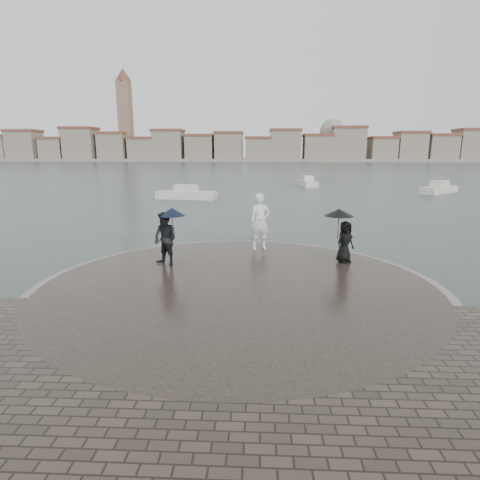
{
  "coord_description": "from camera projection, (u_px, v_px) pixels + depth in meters",
  "views": [
    {
      "loc": [
        0.62,
        -8.18,
        4.34
      ],
      "look_at": [
        0.0,
        4.8,
        1.45
      ],
      "focal_mm": 30.0,
      "sensor_mm": 36.0,
      "label": 1
    }
  ],
  "objects": [
    {
      "name": "boats",
      "position": [
        316.0,
        189.0,
        43.13
      ],
      "size": [
        31.02,
        18.39,
        1.5
      ],
      "color": "silver",
      "rests_on": "ground"
    },
    {
      "name": "statue",
      "position": [
        260.0,
        222.0,
        16.4
      ],
      "size": [
        0.95,
        0.73,
        2.31
      ],
      "primitive_type": "imported",
      "rotation": [
        0.0,
        0.0,
        0.24
      ],
      "color": "white",
      "rests_on": "quay_tip"
    },
    {
      "name": "far_skyline",
      "position": [
        243.0,
        148.0,
        164.7
      ],
      "size": [
        260.0,
        20.0,
        37.0
      ],
      "color": "gray",
      "rests_on": "ground"
    },
    {
      "name": "visitor_left",
      "position": [
        166.0,
        234.0,
        14.12
      ],
      "size": [
        1.3,
        1.12,
        2.04
      ],
      "color": "black",
      "rests_on": "quay_tip"
    },
    {
      "name": "kerb_ring",
      "position": [
        238.0,
        290.0,
        12.32
      ],
      "size": [
        12.5,
        12.5,
        0.32
      ],
      "primitive_type": "cylinder",
      "color": "gray",
      "rests_on": "ground"
    },
    {
      "name": "quay_tip",
      "position": [
        238.0,
        289.0,
        12.32
      ],
      "size": [
        11.9,
        11.9,
        0.36
      ],
      "primitive_type": "cylinder",
      "color": "#2D261E",
      "rests_on": "ground"
    },
    {
      "name": "visitor_right",
      "position": [
        343.0,
        231.0,
        14.48
      ],
      "size": [
        1.24,
        1.1,
        1.95
      ],
      "color": "black",
      "rests_on": "quay_tip"
    },
    {
      "name": "ground",
      "position": [
        230.0,
        350.0,
        8.94
      ],
      "size": [
        400.0,
        400.0,
        0.0
      ],
      "primitive_type": "plane",
      "color": "#2B3835",
      "rests_on": "ground"
    }
  ]
}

